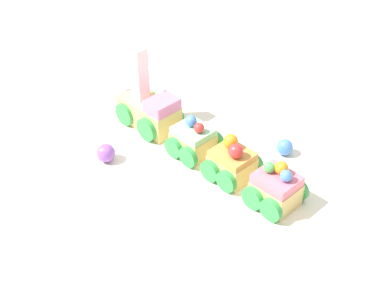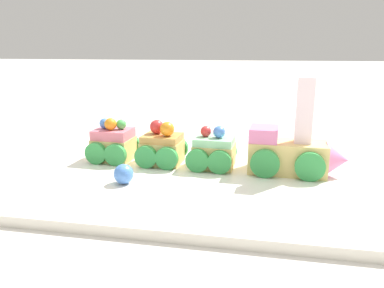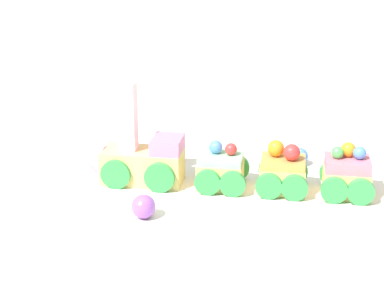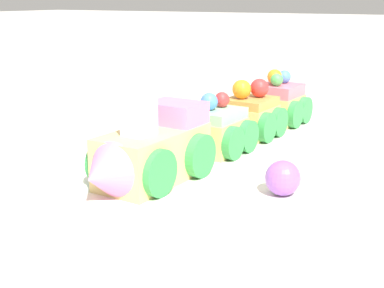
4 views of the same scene
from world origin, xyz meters
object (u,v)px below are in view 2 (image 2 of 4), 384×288
at_px(cake_car_mint, 212,152).
at_px(cake_car_caramel, 162,148).
at_px(cake_car_strawberry, 114,144).
at_px(cake_train_locomotive, 294,151).
at_px(gumball_blue, 124,174).
at_px(gumball_purple, 270,143).

relative_size(cake_car_mint, cake_car_caramel, 1.00).
bearing_deg(cake_car_strawberry, cake_train_locomotive, 0.04).
bearing_deg(cake_car_strawberry, cake_car_mint, 0.06).
relative_size(cake_train_locomotive, cake_car_caramel, 1.96).
bearing_deg(cake_car_strawberry, gumball_blue, -58.70).
bearing_deg(gumball_purple, cake_train_locomotive, -74.59).
bearing_deg(gumball_blue, cake_train_locomotive, 21.71).
xyz_separation_m(cake_car_mint, gumball_purple, (0.08, 0.10, -0.01)).
xyz_separation_m(cake_car_caramel, gumball_purple, (0.16, 0.10, -0.01)).
height_order(cake_train_locomotive, gumball_blue, cake_train_locomotive).
distance_m(cake_car_strawberry, gumball_blue, 0.11).
distance_m(cake_car_mint, gumball_blue, 0.13).
distance_m(cake_train_locomotive, cake_car_strawberry, 0.27).
bearing_deg(cake_car_mint, cake_car_caramel, 179.99).
height_order(cake_car_mint, gumball_blue, cake_car_mint).
xyz_separation_m(cake_car_mint, cake_car_caramel, (-0.07, 0.00, 0.00)).
distance_m(cake_train_locomotive, cake_car_caramel, 0.19).
bearing_deg(cake_car_caramel, cake_train_locomotive, 0.01).
xyz_separation_m(cake_car_strawberry, gumball_blue, (0.05, -0.10, -0.01)).
distance_m(cake_car_caramel, gumball_blue, 0.10).
relative_size(cake_train_locomotive, cake_car_strawberry, 1.96).
xyz_separation_m(cake_train_locomotive, gumball_purple, (-0.03, 0.11, -0.02)).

